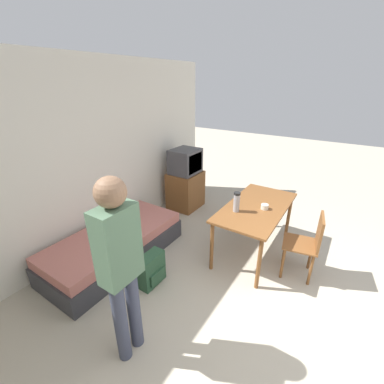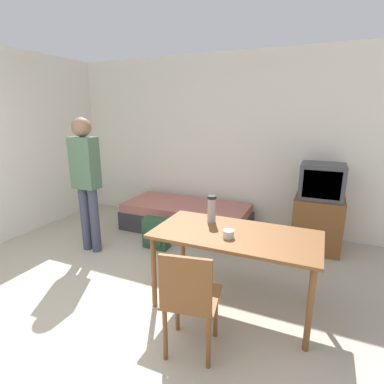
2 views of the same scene
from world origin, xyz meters
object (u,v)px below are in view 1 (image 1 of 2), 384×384
object	(u,v)px
tv	(185,181)
dining_table	(256,211)
mate_bowl	(265,207)
backpack	(151,270)
daybed	(115,246)
wooden_chair	(308,242)
person_standing	(120,261)
thermos_flask	(237,201)

from	to	relation	value
tv	dining_table	size ratio (longest dim) A/B	0.79
tv	dining_table	distance (m)	1.82
dining_table	mate_bowl	xyz separation A→B (m)	(-0.03, -0.12, 0.12)
mate_bowl	backpack	distance (m)	1.71
daybed	mate_bowl	xyz separation A→B (m)	(1.20, -1.70, 0.58)
wooden_chair	person_standing	bearing A→B (deg)	149.85
daybed	tv	xyz separation A→B (m)	(1.92, 0.10, 0.34)
thermos_flask	backpack	distance (m)	1.40
daybed	backpack	bearing A→B (deg)	-97.55
daybed	backpack	distance (m)	0.77
wooden_chair	mate_bowl	distance (m)	0.69
daybed	thermos_flask	bearing A→B (deg)	-56.36
daybed	thermos_flask	size ratio (longest dim) A/B	7.24
dining_table	thermos_flask	world-z (taller)	thermos_flask
tv	wooden_chair	size ratio (longest dim) A/B	1.33
tv	dining_table	world-z (taller)	tv
person_standing	wooden_chair	bearing A→B (deg)	-30.15
daybed	tv	bearing A→B (deg)	2.94
daybed	mate_bowl	world-z (taller)	mate_bowl
thermos_flask	tv	bearing A→B (deg)	56.69
wooden_chair	mate_bowl	bearing A→B (deg)	80.70
wooden_chair	mate_bowl	size ratio (longest dim) A/B	8.89
thermos_flask	backpack	xyz separation A→B (m)	(-1.03, 0.63, -0.70)
wooden_chair	mate_bowl	world-z (taller)	wooden_chair
mate_bowl	backpack	xyz separation A→B (m)	(-1.30, 0.94, -0.58)
thermos_flask	daybed	bearing A→B (deg)	123.64
person_standing	mate_bowl	world-z (taller)	person_standing
person_standing	thermos_flask	world-z (taller)	person_standing
wooden_chair	person_standing	size ratio (longest dim) A/B	0.51
person_standing	thermos_flask	xyz separation A→B (m)	(1.80, -0.22, -0.13)
person_standing	backpack	world-z (taller)	person_standing
wooden_chair	thermos_flask	size ratio (longest dim) A/B	3.26
tv	backpack	xyz separation A→B (m)	(-2.02, -0.86, -0.34)
person_standing	backpack	size ratio (longest dim) A/B	4.14
person_standing	backpack	xyz separation A→B (m)	(0.77, 0.41, -0.83)
person_standing	backpack	distance (m)	1.21
dining_table	person_standing	distance (m)	2.17
tv	mate_bowl	world-z (taller)	tv
daybed	wooden_chair	bearing A→B (deg)	-64.67
person_standing	mate_bowl	distance (m)	2.15
tv	person_standing	xyz separation A→B (m)	(-2.79, -1.28, 0.49)
wooden_chair	tv	bearing A→B (deg)	71.36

